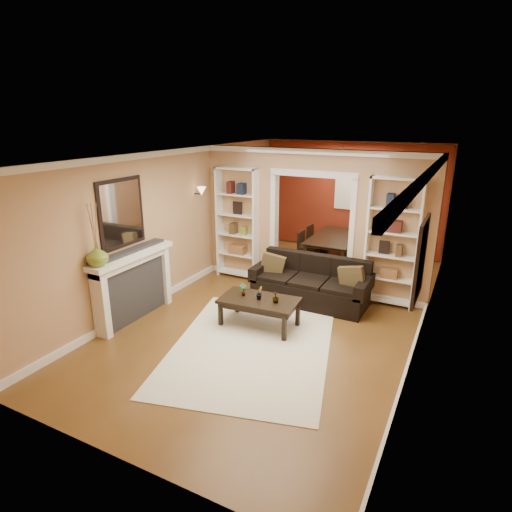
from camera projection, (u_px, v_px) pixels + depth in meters
The scene contains 30 objects.
floor at pixel (286, 308), 7.62m from camera, with size 8.00×8.00×0.00m, color brown.
ceiling at pixel (290, 153), 6.78m from camera, with size 8.00×8.00×0.00m, color white.
wall_back at pixel (351, 197), 10.59m from camera, with size 8.00×8.00×0.00m, color tan.
wall_front at pixel (113, 341), 3.81m from camera, with size 8.00×8.00×0.00m, color tan.
wall_left at pixel (179, 221), 8.17m from camera, with size 8.00×8.00×0.00m, color tan.
wall_right at pixel (430, 254), 6.23m from camera, with size 8.00×8.00×0.00m, color tan.
partition_wall at pixel (312, 221), 8.22m from camera, with size 4.50×0.15×2.70m, color tan.
red_back_panel at pixel (350, 199), 10.57m from camera, with size 4.44×0.04×2.64m, color maroon.
dining_window at pixel (351, 190), 10.47m from camera, with size 0.78×0.03×0.98m, color #8CA5CC.
area_rug at pixel (252, 346), 6.36m from camera, with size 2.26×3.16×0.01m, color silver.
sofa at pixel (310, 281), 7.75m from camera, with size 2.12×0.92×0.83m, color black.
pillow_left at pixel (273, 265), 8.00m from camera, with size 0.43×0.12×0.43m, color brown.
pillow_right at pixel (352, 278), 7.35m from camera, with size 0.43×0.12×0.43m, color brown.
coffee_table at pixel (259, 312), 6.92m from camera, with size 1.25×0.67×0.47m, color black.
plant_left at pixel (243, 290), 6.94m from camera, with size 0.11×0.07×0.21m, color #336626.
plant_center at pixel (259, 293), 6.81m from camera, with size 0.12×0.09×0.21m, color #336626.
plant_right at pixel (276, 297), 6.69m from camera, with size 0.11×0.11×0.19m, color #336626.
bookshelf_left at pixel (238, 224), 8.80m from camera, with size 0.90×0.30×2.30m, color white.
bookshelf_right at pixel (392, 243), 7.47m from camera, with size 0.90×0.30×2.30m, color white.
fireplace at pixel (135, 286), 7.07m from camera, with size 0.32×1.70×1.16m, color white.
vase at pixel (97, 255), 6.25m from camera, with size 0.32×0.32×0.33m, color olive.
mirror at pixel (121, 213), 6.75m from camera, with size 0.03×0.95×1.10m, color silver.
wall_sconce at pixel (199, 192), 8.45m from camera, with size 0.18×0.18×0.22m, color #FFE0A5.
framed_art at pixel (420, 260), 5.34m from camera, with size 0.04×0.85×1.05m, color black.
dining_table at pixel (336, 250), 9.88m from camera, with size 1.02×1.82×0.64m, color black.
dining_chair_nw at pixel (309, 247), 9.84m from camera, with size 0.38×0.38×0.77m, color black.
dining_chair_ne at pixel (357, 254), 9.37m from camera, with size 0.38×0.38×0.76m, color black.
dining_chair_sw at pixel (318, 241), 10.35m from camera, with size 0.39×0.39×0.79m, color black.
dining_chair_se at pixel (363, 247), 9.88m from camera, with size 0.37×0.37×0.75m, color black.
chandelier at pixel (337, 176), 9.28m from camera, with size 0.50×0.50×0.30m, color #3B221B.
Camera 1 is at (2.68, -6.44, 3.25)m, focal length 30.00 mm.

